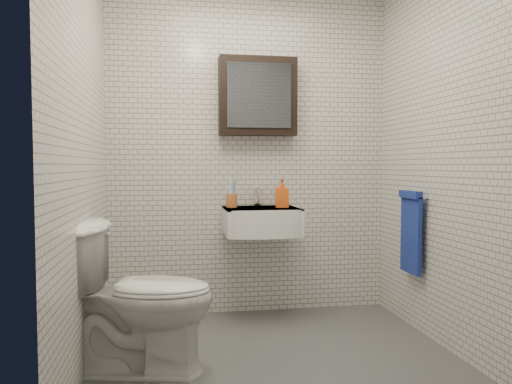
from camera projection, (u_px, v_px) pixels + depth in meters
ground at (276, 357)px, 3.02m from camera, size 2.20×2.00×0.01m
room_shell at (276, 115)px, 2.94m from camera, size 2.22×2.02×2.51m
washbasin at (262, 221)px, 3.71m from camera, size 0.55×0.50×0.20m
faucet at (258, 197)px, 3.89m from camera, size 0.06×0.20×0.15m
mirror_cabinet at (258, 97)px, 3.85m from camera, size 0.60×0.15×0.60m
towel_rail at (411, 229)px, 3.50m from camera, size 0.09×0.30×0.58m
toothbrush_cup at (232, 200)px, 3.77m from camera, size 0.11×0.11×0.23m
soap_bottle at (282, 193)px, 3.76m from camera, size 0.11×0.11×0.22m
toilet at (139, 296)px, 2.82m from camera, size 0.92×0.64×0.85m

